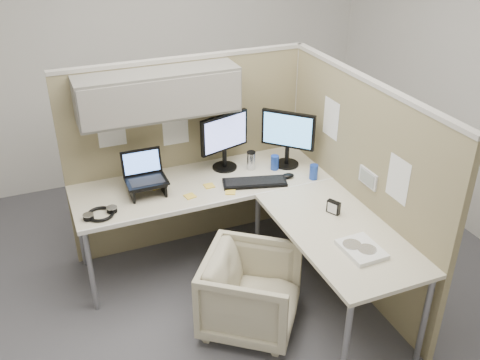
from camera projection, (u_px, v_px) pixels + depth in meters
name	position (u px, v px, depth m)	size (l,w,h in m)	color
ground	(240.00, 293.00, 4.12)	(4.50, 4.50, 0.00)	#46454B
partition_back	(175.00, 127.00, 4.19)	(2.00, 0.36, 1.63)	#91855F
partition_right	(355.00, 183.00, 3.97)	(0.07, 2.03, 1.63)	#91855F
desk	(249.00, 206.00, 3.94)	(2.00, 1.98, 0.73)	beige
office_chair	(251.00, 289.00, 3.68)	(0.62, 0.58, 0.64)	beige
monitor_left	(224.00, 137.00, 4.25)	(0.43, 0.20, 0.47)	black
monitor_right	(288.00, 134.00, 4.30)	(0.34, 0.34, 0.47)	black
laptop_station	(146.00, 179.00, 3.96)	(0.30, 0.26, 0.31)	black
keyboard	(255.00, 182.00, 4.14)	(0.49, 0.16, 0.02)	black
mouse	(288.00, 176.00, 4.22)	(0.10, 0.07, 0.04)	black
travel_mug	(251.00, 160.00, 4.33)	(0.07, 0.07, 0.15)	silver
soda_can_green	(314.00, 172.00, 4.19)	(0.07, 0.07, 0.12)	#1E3FA5
soda_can_silver	(275.00, 163.00, 4.33)	(0.07, 0.07, 0.12)	#1E3FA5
sticky_note_b	(230.00, 192.00, 4.02)	(0.08, 0.08, 0.01)	yellow
sticky_note_c	(156.00, 187.00, 4.09)	(0.08, 0.08, 0.01)	yellow
sticky_note_a	(190.00, 196.00, 3.97)	(0.08, 0.08, 0.01)	yellow
sticky_note_d	(209.00, 186.00, 4.11)	(0.08, 0.08, 0.01)	yellow
headphones	(100.00, 214.00, 3.74)	(0.24, 0.23, 0.04)	black
paper_stack	(361.00, 249.00, 3.37)	(0.23, 0.29, 0.03)	white
desk_clock	(333.00, 207.00, 3.75)	(0.08, 0.10, 0.10)	black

